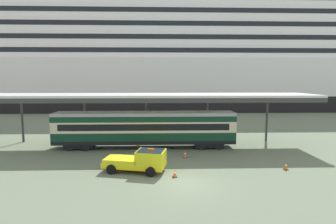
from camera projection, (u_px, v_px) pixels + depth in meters
name	position (u px, v px, depth m)	size (l,w,h in m)	color
ground_plane	(186.00, 184.00, 19.80)	(400.00, 400.00, 0.00)	#647058
cruise_ship	(168.00, 52.00, 71.96)	(169.04, 22.78, 43.98)	black
platform_canopy	(145.00, 96.00, 30.19)	(38.44, 6.47, 6.11)	silver
train_carriage	(145.00, 128.00, 30.18)	(20.22, 2.81, 4.11)	black
service_truck	(140.00, 160.00, 22.36)	(5.51, 3.07, 2.02)	yellow
traffic_cone_near	(185.00, 154.00, 26.42)	(0.36, 0.36, 0.79)	black
traffic_cone_mid	(175.00, 173.00, 21.18)	(0.36, 0.36, 0.61)	black
traffic_cone_far	(286.00, 166.00, 22.92)	(0.36, 0.36, 0.69)	black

